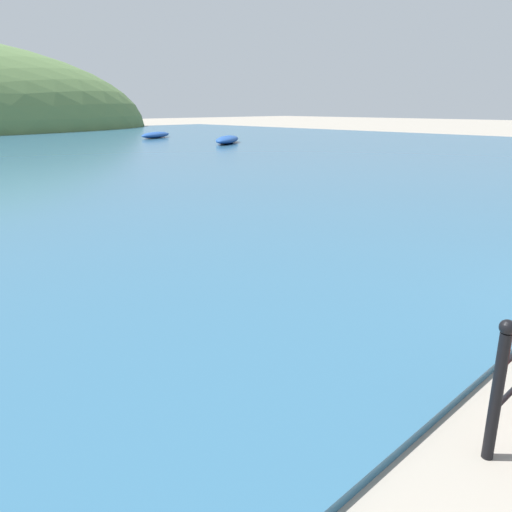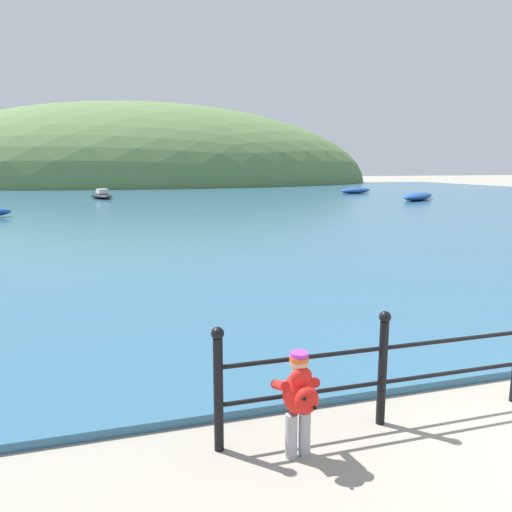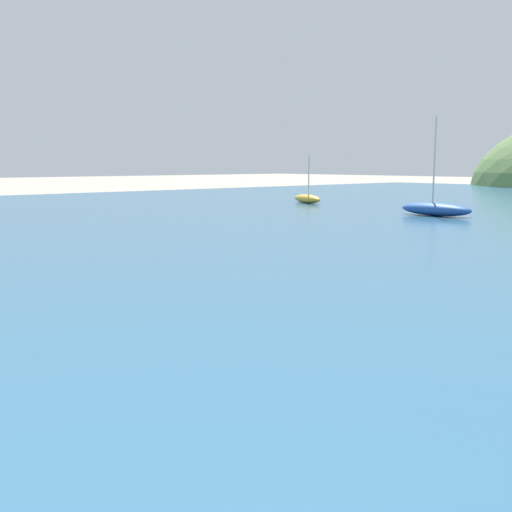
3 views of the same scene
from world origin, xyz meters
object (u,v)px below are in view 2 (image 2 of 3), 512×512
(child_in_coat, at_px, (299,395))
(boat_far_right, at_px, (418,196))
(boat_twin_mast, at_px, (102,195))
(boat_red_dinghy, at_px, (356,190))

(child_in_coat, xyz_separation_m, boat_far_right, (19.97, 27.30, -0.23))
(boat_far_right, relative_size, boat_twin_mast, 1.23)
(boat_far_right, relative_size, boat_red_dinghy, 1.09)
(boat_twin_mast, xyz_separation_m, boat_red_dinghy, (21.71, 0.60, 0.02))
(child_in_coat, relative_size, boat_red_dinghy, 0.24)
(boat_far_right, distance_m, boat_red_dinghy, 9.16)
(boat_red_dinghy, bearing_deg, boat_twin_mast, -178.41)
(boat_twin_mast, bearing_deg, boat_red_dinghy, 1.59)
(child_in_coat, height_order, boat_far_right, child_in_coat)
(boat_far_right, bearing_deg, child_in_coat, -126.19)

